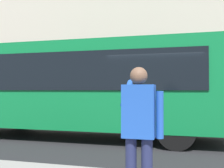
# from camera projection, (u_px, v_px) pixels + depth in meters

# --- Properties ---
(ground_plane) EXTENTS (60.00, 60.00, 0.00)m
(ground_plane) POSITION_uv_depth(u_px,v_px,m) (158.00, 142.00, 8.14)
(ground_plane) COLOR #232326
(building_facade_far) EXTENTS (28.00, 1.55, 12.00)m
(building_facade_far) POSITION_uv_depth(u_px,v_px,m) (171.00, 8.00, 14.81)
(building_facade_far) COLOR beige
(building_facade_far) RESTS_ON ground_plane
(red_bus) EXTENTS (9.05, 2.54, 3.08)m
(red_bus) POSITION_uv_depth(u_px,v_px,m) (83.00, 86.00, 8.95)
(red_bus) COLOR #0F7238
(red_bus) RESTS_ON ground_plane
(pedestrian_photographer) EXTENTS (0.53, 0.52, 1.70)m
(pedestrian_photographer) POSITION_uv_depth(u_px,v_px,m) (139.00, 124.00, 3.41)
(pedestrian_photographer) COLOR #1E2347
(pedestrian_photographer) RESTS_ON sidewalk_curb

